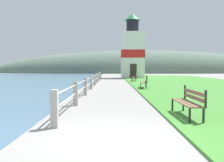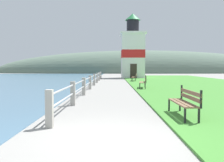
% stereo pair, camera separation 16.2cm
% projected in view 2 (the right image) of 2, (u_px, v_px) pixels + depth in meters
% --- Properties ---
extents(ground_plane, '(160.00, 160.00, 0.00)m').
position_uv_depth(ground_plane, '(107.00, 139.00, 5.37)').
color(ground_plane, gray).
extents(grass_verge, '(12.00, 47.42, 0.06)m').
position_uv_depth(grass_verge, '(201.00, 85.00, 21.11)').
color(grass_verge, '#428433').
rests_on(grass_verge, ground_plane).
extents(seawall_railing, '(0.18, 26.05, 0.98)m').
position_uv_depth(seawall_railing, '(92.00, 80.00, 19.26)').
color(seawall_railing, '#A8A399').
rests_on(seawall_railing, ground_plane).
extents(park_bench_near, '(0.48, 1.91, 0.94)m').
position_uv_depth(park_bench_near, '(185.00, 101.00, 7.54)').
color(park_bench_near, brown).
rests_on(park_bench_near, ground_plane).
extents(park_bench_midway, '(0.69, 1.99, 0.94)m').
position_uv_depth(park_bench_midway, '(144.00, 81.00, 17.81)').
color(park_bench_midway, brown).
rests_on(park_bench_midway, ground_plane).
extents(park_bench_far, '(0.72, 1.87, 0.94)m').
position_uv_depth(park_bench_far, '(135.00, 76.00, 26.92)').
color(park_bench_far, brown).
rests_on(park_bench_far, ground_plane).
extents(lighthouse, '(3.64, 3.64, 9.12)m').
position_uv_depth(lighthouse, '(133.00, 51.00, 35.42)').
color(lighthouse, white).
rests_on(lighthouse, ground_plane).
extents(distant_hillside, '(80.00, 16.00, 12.00)m').
position_uv_depth(distant_hillside, '(143.00, 73.00, 66.85)').
color(distant_hillside, '#566B5B').
rests_on(distant_hillside, ground_plane).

